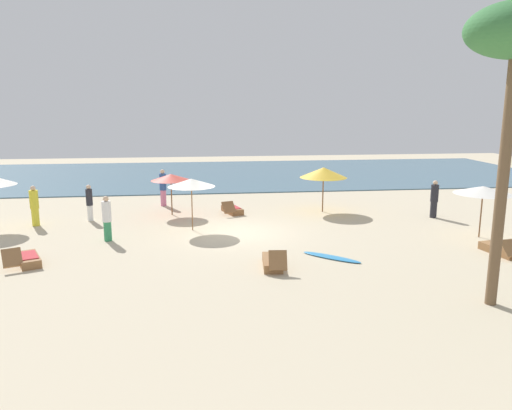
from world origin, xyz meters
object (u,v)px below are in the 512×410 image
Objects in this scene: umbrella_2 at (191,183)px; person_4 at (107,218)px; umbrella_0 at (323,173)px; lounger_0 at (273,262)px; lounger_2 at (27,259)px; lounger_1 at (501,250)px; person_0 at (34,206)px; surfboard at (331,257)px; lounger_3 at (232,210)px; umbrella_1 at (171,177)px; person_3 at (90,202)px; person_2 at (163,187)px; person_1 at (434,199)px; umbrella_4 at (483,190)px.

person_4 is (-3.23, -1.26, -1.12)m from umbrella_2.
lounger_0 is (-3.71, -8.02, -1.77)m from umbrella_0.
umbrella_2 is 6.89m from lounger_2.
lounger_1 is at bearing -59.51° from umbrella_0.
person_0 is (-1.36, 5.47, 0.71)m from lounger_2.
lounger_0 is at bearing -35.81° from person_0.
lounger_1 is 0.94× the size of surfboard.
umbrella_0 is 7.70m from surfboard.
umbrella_2 is (-6.31, -2.86, 0.07)m from umbrella_0.
lounger_0 is at bearing -84.97° from lounger_3.
umbrella_1 reaches higher than surfboard.
person_0 is (-9.35, 6.75, 0.71)m from lounger_0.
person_3 is (-4.59, 2.26, -1.17)m from umbrella_2.
person_2 reaches higher than surfboard.
lounger_3 is at bearing 43.69° from lounger_2.
person_4 reaches higher than person_1.
lounger_3 is (-0.72, 8.22, 0.00)m from lounger_0.
person_2 is at bearing 122.81° from surfboard.
umbrella_0 is 5.25m from person_1.
person_1 is at bearing -12.55° from lounger_3.
umbrella_2 is 3.65m from person_4.
person_1 is at bearing -21.11° from umbrella_0.
umbrella_0 is 8.99m from lounger_1.
umbrella_2 is 1.32× the size of person_3.
surfboard is (5.73, -7.51, -1.77)m from umbrella_1.
lounger_2 is at bearing 170.90° from lounger_0.
person_0 is 1.07× the size of person_3.
lounger_0 is (2.60, -5.16, -1.84)m from umbrella_2.
person_2 is (3.87, 9.16, 0.79)m from lounger_2.
umbrella_1 is at bearing 113.54° from lounger_0.
umbrella_4 is 1.17× the size of surfboard.
umbrella_4 is 16.83m from lounger_2.
person_1 reaches higher than lounger_2.
lounger_2 is 17.22m from person_1.
umbrella_0 is 8.25m from person_2.
person_4 reaches higher than lounger_2.
umbrella_0 reaches higher than person_0.
umbrella_2 reaches higher than lounger_2.
umbrella_4 is 2.87m from lounger_1.
umbrella_2 is 5.60m from person_2.
umbrella_1 is 3.29m from lounger_3.
lounger_2 reaches higher than surfboard.
surfboard is (6.27, -9.72, -0.93)m from person_2.
umbrella_0 reaches higher than lounger_2.
umbrella_2 is 1.25× the size of person_1.
person_3 is at bearing -167.36° from umbrella_1.
umbrella_2 is at bearing 156.32° from lounger_1.
umbrella_1 is 1.04× the size of surfboard.
lounger_3 is at bearing 9.67° from person_0.
umbrella_2 is 6.79m from surfboard.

